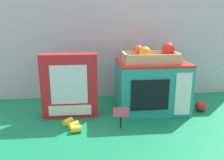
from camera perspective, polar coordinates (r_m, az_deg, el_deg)
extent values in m
plane|color=#147A4C|center=(1.24, 3.61, -8.20)|extent=(1.70, 1.70, 0.00)
cube|color=#B7BABF|center=(1.45, 1.84, 8.70)|extent=(1.61, 0.03, 0.66)
cube|color=teal|center=(1.27, 9.57, -1.56)|extent=(0.36, 0.29, 0.26)
cube|color=red|center=(1.24, 9.84, 4.36)|extent=(0.36, 0.29, 0.01)
cube|color=black|center=(1.13, 9.39, -3.75)|extent=(0.19, 0.01, 0.15)
cube|color=white|center=(1.18, 17.19, -3.37)|extent=(0.08, 0.01, 0.21)
cube|color=tan|center=(1.21, 9.43, 4.99)|extent=(0.28, 0.16, 0.03)
cube|color=tan|center=(1.13, 10.48, 5.58)|extent=(0.28, 0.01, 0.02)
cube|color=tan|center=(1.28, 8.60, 6.71)|extent=(0.28, 0.01, 0.02)
cube|color=tan|center=(1.18, 3.04, 6.15)|extent=(0.01, 0.16, 0.02)
cube|color=tan|center=(1.25, 15.56, 6.13)|extent=(0.01, 0.16, 0.02)
sphere|color=#E04228|center=(1.22, 6.59, 7.21)|extent=(0.06, 0.06, 0.06)
sphere|color=red|center=(1.28, 13.81, 7.49)|extent=(0.07, 0.07, 0.07)
sphere|color=orange|center=(1.17, 8.19, 6.83)|extent=(0.06, 0.06, 0.06)
cube|color=red|center=(1.17, -10.43, -1.40)|extent=(0.28, 0.07, 0.32)
cube|color=silver|center=(1.13, -10.62, -1.18)|extent=(0.18, 0.00, 0.19)
cube|color=white|center=(1.17, -10.31, -7.39)|extent=(0.21, 0.00, 0.05)
cylinder|color=black|center=(1.07, 2.17, -10.41)|extent=(0.01, 0.01, 0.06)
cube|color=#F44C6B|center=(1.05, 2.22, -7.99)|extent=(0.07, 0.00, 0.05)
cylinder|color=yellow|center=(1.05, -8.89, -11.88)|extent=(0.05, 0.04, 0.03)
cylinder|color=yellow|center=(1.09, -9.55, -10.89)|extent=(0.05, 0.05, 0.03)
cylinder|color=yellow|center=(1.12, -10.83, -10.11)|extent=(0.05, 0.05, 0.03)
sphere|color=red|center=(1.34, 21.06, -6.04)|extent=(0.06, 0.06, 0.06)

